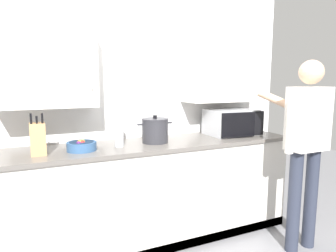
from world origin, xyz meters
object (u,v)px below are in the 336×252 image
(person_figure, at_px, (305,139))
(thermos_flask, at_px, (119,128))
(microwave_oven, at_px, (230,122))
(stock_pot, at_px, (155,130))
(fruit_bowl, at_px, (82,145))
(knife_block, at_px, (38,139))

(person_figure, bearing_deg, thermos_flask, 155.89)
(microwave_oven, xyz_separation_m, thermos_flask, (-1.20, -0.08, 0.03))
(stock_pot, xyz_separation_m, person_figure, (1.11, -0.69, -0.05))
(microwave_oven, relative_size, person_figure, 0.31)
(fruit_bowl, distance_m, thermos_flask, 0.34)
(stock_pot, height_order, thermos_flask, thermos_flask)
(fruit_bowl, relative_size, person_figure, 0.14)
(person_figure, bearing_deg, knife_block, 162.98)
(thermos_flask, bearing_deg, knife_block, -179.02)
(person_figure, bearing_deg, microwave_oven, 108.70)
(microwave_oven, distance_m, thermos_flask, 1.21)
(stock_pot, bearing_deg, thermos_flask, -173.90)
(fruit_bowl, xyz_separation_m, person_figure, (1.76, -0.64, 0.02))
(knife_block, xyz_separation_m, person_figure, (2.08, -0.64, -0.06))
(microwave_oven, bearing_deg, fruit_bowl, -176.52)
(knife_block, bearing_deg, fruit_bowl, -0.22)
(stock_pot, xyz_separation_m, fruit_bowl, (-0.66, -0.05, -0.07))
(knife_block, relative_size, thermos_flask, 1.00)
(microwave_oven, height_order, fruit_bowl, microwave_oven)
(microwave_oven, xyz_separation_m, stock_pot, (-0.86, -0.04, -0.02))
(fruit_bowl, height_order, person_figure, person_figure)
(microwave_oven, height_order, thermos_flask, thermos_flask)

